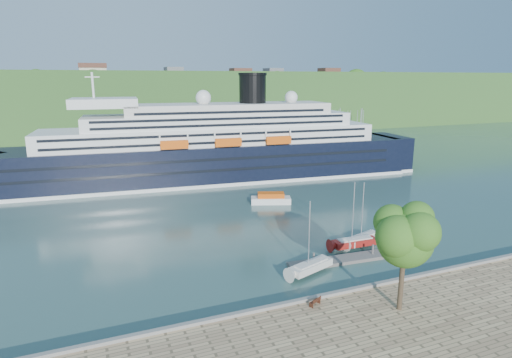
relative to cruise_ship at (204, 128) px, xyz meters
The scene contains 11 objects.
ground 56.05m from the cruise_ship, 88.75° to the right, with size 400.00×400.00×0.00m, color #2D504B.
far_hillside 90.12m from the cruise_ship, 89.24° to the left, with size 400.00×50.00×24.00m, color #305D25.
quay_coping 56.03m from the cruise_ship, 88.75° to the right, with size 220.00×0.50×0.30m, color slate.
cruise_ship is the anchor object (origin of this frame).
park_bench 57.17m from the cruise_ship, 95.12° to the right, with size 1.34×0.55×0.86m, color #4A2215, non-canonical shape.
promenade_tree 59.75m from the cruise_ship, 88.30° to the right, with size 6.59×6.59×10.92m, color #2A681B, non-canonical shape.
floating_pontoon 48.69m from the cruise_ship, 82.49° to the right, with size 17.98×2.20×0.40m, color slate, non-canonical shape.
sailboat_white_near 48.80m from the cruise_ship, 91.27° to the right, with size 6.30×1.75×8.14m, color silver, non-canonical shape.
sailboat_red 45.28m from the cruise_ship, 80.13° to the right, with size 6.56×1.82×8.48m, color maroon, non-canonical shape.
sailboat_white_far 44.91m from the cruise_ship, 77.65° to the right, with size 6.30×1.75×8.13m, color silver, non-canonical shape.
tender_launch 24.41m from the cruise_ship, 74.36° to the right, with size 6.98×2.39×1.93m, color #DF530D, non-canonical shape.
Camera 1 is at (-24.62, -32.32, 21.45)m, focal length 30.00 mm.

